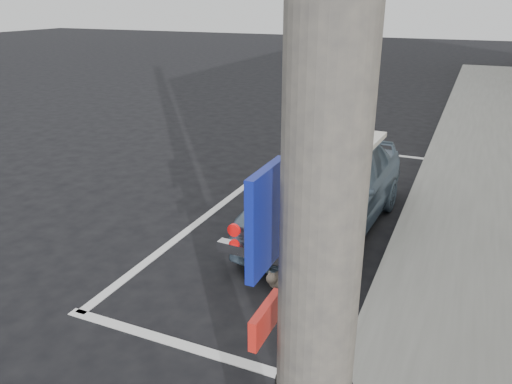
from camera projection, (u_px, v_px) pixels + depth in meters
ground at (179, 308)px, 5.26m from camera, size 80.00×80.00×0.00m
sidewalk at (510, 275)px, 5.74m from camera, size 2.80×40.00×0.15m
pline_rear at (197, 349)px, 4.64m from camera, size 3.00×0.12×0.01m
pline_front at (362, 152)px, 10.62m from camera, size 3.00×0.12×0.01m
pline_side at (230, 198)px, 8.15m from camera, size 0.12×7.00×0.01m
retro_coupe at (328, 186)px, 6.90m from camera, size 1.67×3.74×1.24m
cat at (280, 279)px, 5.60m from camera, size 0.33×0.44×0.26m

